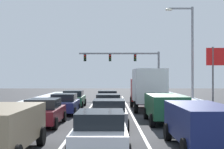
% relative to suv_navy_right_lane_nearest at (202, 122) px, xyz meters
% --- Properties ---
extents(ground_plane, '(120.00, 120.00, 0.00)m').
position_rel_suv_navy_right_lane_nearest_xyz_m(ground_plane, '(-3.58, 8.44, -1.02)').
color(ground_plane, '#333335').
extents(lane_stripe_between_right_lane_and_center_lane, '(0.14, 43.48, 0.01)m').
position_rel_suv_navy_right_lane_nearest_xyz_m(lane_stripe_between_right_lane_and_center_lane, '(-1.88, 12.39, -1.01)').
color(lane_stripe_between_right_lane_and_center_lane, silver).
rests_on(lane_stripe_between_right_lane_and_center_lane, ground).
extents(lane_stripe_between_center_lane_and_left_lane, '(0.14, 43.48, 0.01)m').
position_rel_suv_navy_right_lane_nearest_xyz_m(lane_stripe_between_center_lane_and_left_lane, '(-5.28, 12.39, -1.01)').
color(lane_stripe_between_center_lane_and_left_lane, silver).
rests_on(lane_stripe_between_center_lane_and_left_lane, ground).
extents(snow_bank_right_shoulder, '(2.10, 43.48, 0.78)m').
position_rel_suv_navy_right_lane_nearest_xyz_m(snow_bank_right_shoulder, '(3.42, 12.39, -0.63)').
color(snow_bank_right_shoulder, silver).
rests_on(snow_bank_right_shoulder, ground).
extents(snow_bank_left_shoulder, '(1.47, 43.48, 0.66)m').
position_rel_suv_navy_right_lane_nearest_xyz_m(snow_bank_left_shoulder, '(-10.58, 12.39, -0.69)').
color(snow_bank_left_shoulder, silver).
rests_on(snow_bank_left_shoulder, ground).
extents(suv_navy_right_lane_nearest, '(2.16, 4.90, 1.67)m').
position_rel_suv_navy_right_lane_nearest_xyz_m(suv_navy_right_lane_nearest, '(0.00, 0.00, 0.00)').
color(suv_navy_right_lane_nearest, navy).
rests_on(suv_navy_right_lane_nearest, ground).
extents(suv_green_right_lane_second, '(2.16, 4.90, 1.67)m').
position_rel_suv_navy_right_lane_nearest_xyz_m(suv_green_right_lane_second, '(-0.18, 7.12, 0.00)').
color(suv_green_right_lane_second, '#1E5633').
rests_on(suv_green_right_lane_second, ground).
extents(box_truck_right_lane_third, '(2.53, 7.20, 3.36)m').
position_rel_suv_navy_right_lane_nearest_xyz_m(box_truck_right_lane_third, '(-0.39, 14.85, 0.88)').
color(box_truck_right_lane_third, maroon).
rests_on(box_truck_right_lane_third, ground).
extents(sedan_silver_right_lane_fourth, '(2.00, 4.50, 1.51)m').
position_rel_suv_navy_right_lane_nearest_xyz_m(sedan_silver_right_lane_fourth, '(-0.24, 23.17, -0.25)').
color(sedan_silver_right_lane_fourth, '#B7BABF').
rests_on(sedan_silver_right_lane_fourth, ground).
extents(sedan_white_center_lane_nearest, '(2.00, 4.50, 1.51)m').
position_rel_suv_navy_right_lane_nearest_xyz_m(sedan_white_center_lane_nearest, '(-3.73, -0.62, -0.25)').
color(sedan_white_center_lane_nearest, silver).
rests_on(sedan_white_center_lane_nearest, ground).
extents(sedan_gray_center_lane_second, '(2.00, 4.50, 1.51)m').
position_rel_suv_navy_right_lane_nearest_xyz_m(sedan_gray_center_lane_second, '(-3.48, 5.35, -0.25)').
color(sedan_gray_center_lane_second, slate).
rests_on(sedan_gray_center_lane_second, ground).
extents(sedan_black_center_lane_third, '(2.00, 4.50, 1.51)m').
position_rel_suv_navy_right_lane_nearest_xyz_m(sedan_black_center_lane_third, '(-3.58, 11.13, -0.25)').
color(sedan_black_center_lane_third, black).
rests_on(sedan_black_center_lane_third, ground).
extents(sedan_charcoal_center_lane_fourth, '(2.00, 4.50, 1.51)m').
position_rel_suv_navy_right_lane_nearest_xyz_m(sedan_charcoal_center_lane_fourth, '(-3.72, 17.41, -0.25)').
color(sedan_charcoal_center_lane_fourth, '#38383D').
rests_on(sedan_charcoal_center_lane_fourth, ground).
extents(suv_tan_left_lane_nearest, '(2.16, 4.90, 1.67)m').
position_rel_suv_navy_right_lane_nearest_xyz_m(suv_tan_left_lane_nearest, '(-7.07, -1.01, 0.00)').
color(suv_tan_left_lane_nearest, '#937F60').
rests_on(suv_tan_left_lane_nearest, ground).
extents(sedan_maroon_left_lane_second, '(2.00, 4.50, 1.51)m').
position_rel_suv_navy_right_lane_nearest_xyz_m(sedan_maroon_left_lane_second, '(-7.13, 6.09, -0.25)').
color(sedan_maroon_left_lane_second, maroon).
rests_on(sedan_maroon_left_lane_second, ground).
extents(sedan_navy_left_lane_third, '(2.00, 4.50, 1.51)m').
position_rel_suv_navy_right_lane_nearest_xyz_m(sedan_navy_left_lane_third, '(-6.80, 11.82, -0.25)').
color(sedan_navy_left_lane_third, navy).
rests_on(sedan_navy_left_lane_third, ground).
extents(sedan_green_left_lane_fourth, '(2.00, 4.50, 1.51)m').
position_rel_suv_navy_right_lane_nearest_xyz_m(sedan_green_left_lane_fourth, '(-6.80, 17.54, -0.25)').
color(sedan_green_left_lane_fourth, '#1E5633').
rests_on(sedan_green_left_lane_fourth, ground).
extents(traffic_light_gantry, '(10.94, 0.47, 6.20)m').
position_rel_suv_navy_right_lane_nearest_xyz_m(traffic_light_gantry, '(-0.81, 32.15, 3.72)').
color(traffic_light_gantry, slate).
rests_on(traffic_light_gantry, ground).
extents(street_lamp_right_mid, '(2.66, 0.36, 9.30)m').
position_rel_suv_navy_right_lane_nearest_xyz_m(street_lamp_right_mid, '(3.88, 18.32, 4.47)').
color(street_lamp_right_mid, gray).
rests_on(street_lamp_right_mid, ground).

